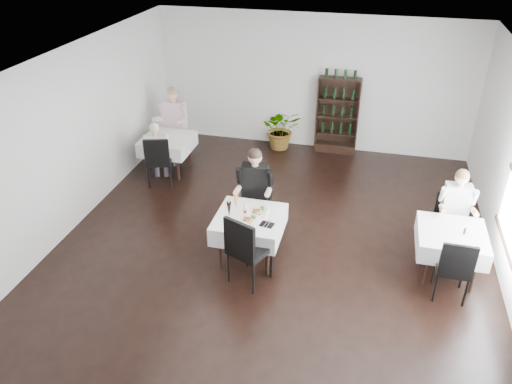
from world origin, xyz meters
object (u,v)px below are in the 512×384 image
at_px(wine_shelf, 337,116).
at_px(potted_tree, 281,129).
at_px(main_table, 249,224).
at_px(diner_main, 254,187).

bearing_deg(wine_shelf, potted_tree, -174.70).
xyz_separation_m(main_table, potted_tree, (-0.33, 4.20, -0.14)).
height_order(potted_tree, diner_main, diner_main).
bearing_deg(diner_main, potted_tree, 94.03).
bearing_deg(wine_shelf, main_table, -101.78).
xyz_separation_m(main_table, diner_main, (-0.08, 0.66, 0.29)).
distance_m(main_table, diner_main, 0.72).
height_order(main_table, diner_main, diner_main).
height_order(main_table, potted_tree, potted_tree).
xyz_separation_m(potted_tree, diner_main, (0.25, -3.54, 0.43)).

